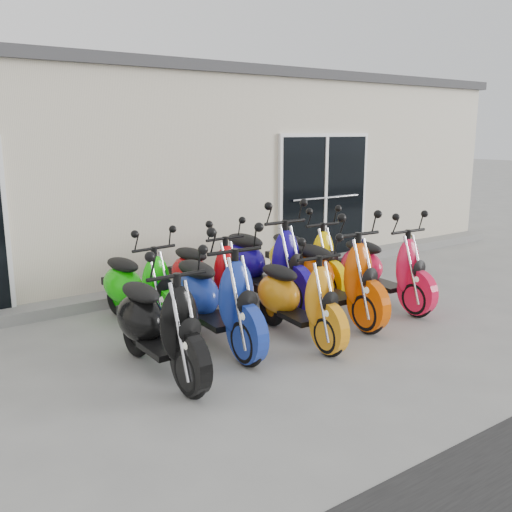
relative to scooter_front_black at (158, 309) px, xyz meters
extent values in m
plane|color=gray|center=(1.95, 0.50, -0.68)|extent=(80.00, 80.00, 0.00)
cube|color=beige|center=(1.95, 5.70, 0.92)|extent=(14.00, 6.00, 3.20)
cube|color=#3F3F42|center=(1.95, 5.70, 2.60)|extent=(14.20, 6.20, 0.16)
cube|color=gray|center=(1.95, 2.52, -0.60)|extent=(14.00, 0.40, 0.15)
cube|color=black|center=(4.55, 2.67, 0.58)|extent=(2.02, 0.08, 2.22)
camera|label=1|loc=(-2.27, -4.82, 1.67)|focal=40.00mm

